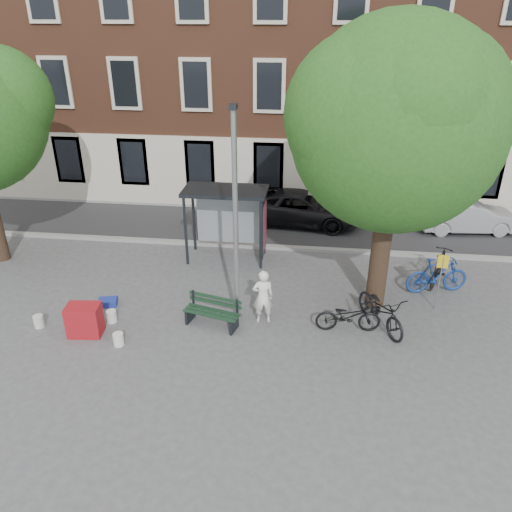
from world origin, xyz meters
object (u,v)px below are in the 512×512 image
object	(u,v)px
lamppost	(236,234)
notice_sign	(441,271)
bus_shelter	(237,208)
bike_a	(348,316)
painter	(263,297)
bike_d	(439,267)
car_dark	(302,208)
car_silver	(468,216)
red_stand	(85,320)
bike_b	(437,275)
bench	(212,313)
bike_c	(381,310)

from	to	relation	value
lamppost	notice_sign	xyz separation A→B (m)	(5.78, 1.43, -1.51)
bus_shelter	bike_a	size ratio (longest dim) A/B	1.59
painter	bike_d	world-z (taller)	painter
painter	car_dark	xyz separation A→B (m)	(0.82, 7.51, -0.15)
bus_shelter	car_dark	size ratio (longest dim) A/B	0.59
car_silver	notice_sign	xyz separation A→B (m)	(-2.38, -6.16, 0.63)
red_stand	notice_sign	bearing A→B (deg)	14.13
bike_b	car_dark	bearing A→B (deg)	26.56
painter	red_stand	xyz separation A→B (m)	(-4.80, -1.20, -0.37)
red_stand	bike_d	bearing A→B (deg)	22.02
bench	bike_b	size ratio (longest dim) A/B	0.84
bus_shelter	painter	distance (m)	4.31
bike_c	bike_b	bearing A→B (deg)	20.44
painter	bench	distance (m)	1.51
lamppost	car_silver	distance (m)	11.35
bike_d	notice_sign	xyz separation A→B (m)	(-0.39, -1.66, 0.71)
bus_shelter	bike_a	xyz separation A→B (m)	(3.72, -4.13, -1.45)
bench	car_silver	size ratio (longest dim) A/B	0.43
car_dark	car_silver	world-z (taller)	car_dark
bike_b	car_silver	bearing A→B (deg)	-37.00
bike_c	bus_shelter	bearing A→B (deg)	112.50
car_dark	red_stand	xyz separation A→B (m)	(-5.61, -8.71, -0.22)
bus_shelter	bench	xyz separation A→B (m)	(-0.08, -4.30, -1.54)
bike_d	bike_b	bearing A→B (deg)	98.46
painter	bus_shelter	bearing A→B (deg)	-84.71
red_stand	painter	bearing A→B (deg)	14.06
car_dark	notice_sign	world-z (taller)	notice_sign
notice_sign	bus_shelter	bearing A→B (deg)	165.54
lamppost	car_silver	size ratio (longest dim) A/B	1.57
bike_b	car_dark	size ratio (longest dim) A/B	0.41
painter	car_silver	world-z (taller)	painter
lamppost	car_dark	world-z (taller)	lamppost
bike_a	red_stand	distance (m)	7.26
lamppost	painter	bearing A→B (deg)	11.75
car_dark	notice_sign	xyz separation A→B (m)	(4.25, -6.22, 0.60)
lamppost	bike_c	world-z (taller)	lamppost
painter	car_dark	bearing A→B (deg)	-109.41
bike_d	car_silver	world-z (taller)	car_silver
bike_c	bike_d	distance (m)	3.55
bench	red_stand	world-z (taller)	red_stand
bike_d	car_silver	distance (m)	4.92
bike_b	bike_c	xyz separation A→B (m)	(-1.95, -2.19, -0.04)
bench	red_stand	xyz separation A→B (m)	(-3.40, -0.86, 0.07)
bike_b	bike_c	distance (m)	2.93
bike_a	red_stand	size ratio (longest dim) A/B	1.99
car_silver	notice_sign	distance (m)	6.63
lamppost	painter	distance (m)	2.09
lamppost	car_silver	world-z (taller)	lamppost
bus_shelter	red_stand	xyz separation A→B (m)	(-3.47, -5.16, -1.47)
lamppost	bike_d	world-z (taller)	lamppost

